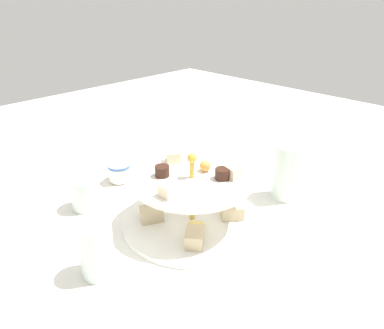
% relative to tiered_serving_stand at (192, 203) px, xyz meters
% --- Properties ---
extents(ground_plane, '(2.40, 2.40, 0.00)m').
position_rel_tiered_serving_stand_xyz_m(ground_plane, '(-0.00, -0.00, -0.05)').
color(ground_plane, silver).
extents(tiered_serving_stand, '(0.30, 0.30, 0.16)m').
position_rel_tiered_serving_stand_xyz_m(tiered_serving_stand, '(0.00, 0.00, 0.00)').
color(tiered_serving_stand, white).
rests_on(tiered_serving_stand, ground_plane).
extents(water_glass_tall_right, '(0.07, 0.07, 0.14)m').
position_rel_tiered_serving_stand_xyz_m(water_glass_tall_right, '(0.08, 0.24, 0.02)').
color(water_glass_tall_right, silver).
rests_on(water_glass_tall_right, ground_plane).
extents(water_glass_short_left, '(0.06, 0.06, 0.07)m').
position_rel_tiered_serving_stand_xyz_m(water_glass_short_left, '(-0.22, -0.13, -0.01)').
color(water_glass_short_left, silver).
rests_on(water_glass_short_left, ground_plane).
extents(teacup_with_saucer, '(0.09, 0.09, 0.05)m').
position_rel_tiered_serving_stand_xyz_m(teacup_with_saucer, '(-0.27, 0.00, -0.02)').
color(teacup_with_saucer, white).
rests_on(teacup_with_saucer, ground_plane).
extents(butter_knife_left, '(0.02, 0.17, 0.00)m').
position_rel_tiered_serving_stand_xyz_m(butter_knife_left, '(0.30, -0.05, -0.05)').
color(butter_knife_left, silver).
rests_on(butter_knife_left, ground_plane).
extents(butter_knife_right, '(0.13, 0.13, 0.00)m').
position_rel_tiered_serving_stand_xyz_m(butter_knife_right, '(-0.21, 0.22, -0.05)').
color(butter_knife_right, silver).
rests_on(butter_knife_right, ground_plane).
extents(water_glass_mid_back, '(0.06, 0.06, 0.10)m').
position_rel_tiered_serving_stand_xyz_m(water_glass_mid_back, '(-0.01, -0.23, 0.00)').
color(water_glass_mid_back, silver).
rests_on(water_glass_mid_back, ground_plane).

